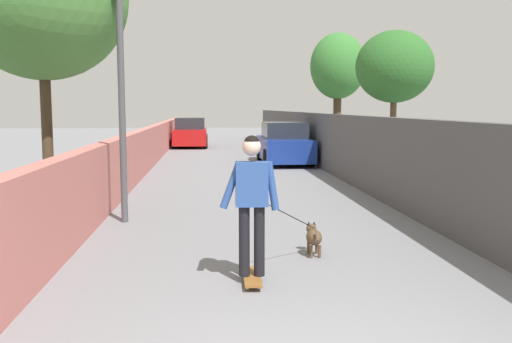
% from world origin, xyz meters
% --- Properties ---
extents(ground_plane, '(80.00, 80.00, 0.00)m').
position_xyz_m(ground_plane, '(14.00, 0.00, 0.00)').
color(ground_plane, gray).
extents(wall_left, '(48.00, 0.30, 1.39)m').
position_xyz_m(wall_left, '(12.00, 3.03, 0.70)').
color(wall_left, '#CC726B').
rests_on(wall_left, ground).
extents(fence_right, '(48.00, 0.30, 1.88)m').
position_xyz_m(fence_right, '(12.00, -3.03, 0.94)').
color(fence_right, '#4C4C4C').
rests_on(fence_right, ground).
extents(tree_right_mid, '(2.22, 2.22, 5.04)m').
position_xyz_m(tree_right_mid, '(19.00, -4.26, 3.68)').
color(tree_right_mid, '#473523').
rests_on(tree_right_mid, ground).
extents(tree_right_far, '(2.30, 2.30, 4.35)m').
position_xyz_m(tree_right_far, '(13.00, -4.59, 3.27)').
color(tree_right_far, brown).
rests_on(tree_right_far, ground).
extents(lamp_post, '(0.36, 0.36, 4.38)m').
position_xyz_m(lamp_post, '(6.78, 2.48, 2.99)').
color(lamp_post, '#4C4C51').
rests_on(lamp_post, ground).
extents(skateboard, '(0.80, 0.22, 0.08)m').
position_xyz_m(skateboard, '(3.00, 0.43, 0.07)').
color(skateboard, brown).
rests_on(skateboard, ground).
extents(person_skateboarder, '(0.23, 0.71, 1.69)m').
position_xyz_m(person_skateboarder, '(3.00, 0.43, 1.07)').
color(person_skateboarder, black).
rests_on(person_skateboarder, skateboard).
extents(dog, '(1.47, 1.09, 1.06)m').
position_xyz_m(dog, '(4.18, -0.53, 0.27)').
color(dog, brown).
rests_on(dog, ground).
extents(car_near, '(4.22, 1.80, 1.54)m').
position_xyz_m(car_near, '(17.31, -1.88, 0.72)').
color(car_near, navy).
rests_on(car_near, ground).
extents(car_far, '(3.85, 1.80, 1.54)m').
position_xyz_m(car_far, '(26.34, 1.88, 0.71)').
color(car_far, '#B71414').
rests_on(car_far, ground).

